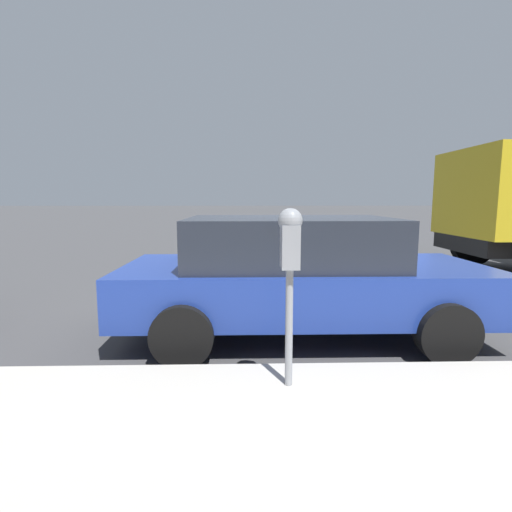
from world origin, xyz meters
TOP-DOWN VIEW (x-y plane):
  - ground_plane at (0.00, 0.00)m, footprint 220.00×220.00m
  - parking_meter at (-2.62, 0.40)m, footprint 0.21×0.19m
  - car_blue at (-0.89, 0.09)m, footprint 2.11×4.35m

SIDE VIEW (x-z plane):
  - ground_plane at x=0.00m, z-range 0.00..0.00m
  - car_blue at x=-0.89m, z-range 0.04..1.50m
  - parking_meter at x=-2.62m, z-range 0.55..1.98m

